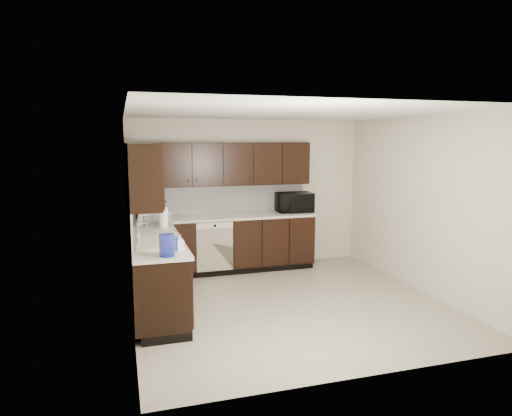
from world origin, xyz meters
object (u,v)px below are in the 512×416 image
(storage_bin, at_px, (155,218))
(toaster_oven, at_px, (144,212))
(microwave, at_px, (294,202))
(blue_pitcher, at_px, (167,245))
(sink, at_px, (158,247))

(storage_bin, bearing_deg, toaster_oven, 105.82)
(microwave, xyz_separation_m, toaster_oven, (-2.50, 0.01, -0.06))
(toaster_oven, xyz_separation_m, blue_pitcher, (0.11, -2.44, 0.02))
(sink, distance_m, blue_pitcher, 0.71)
(toaster_oven, bearing_deg, sink, -71.96)
(microwave, bearing_deg, blue_pitcher, -130.39)
(storage_bin, bearing_deg, sink, -92.81)
(blue_pitcher, bearing_deg, sink, 85.28)
(microwave, distance_m, blue_pitcher, 3.41)
(toaster_oven, distance_m, storage_bin, 0.48)
(microwave, relative_size, blue_pitcher, 2.51)
(blue_pitcher, bearing_deg, toaster_oven, 84.35)
(sink, xyz_separation_m, storage_bin, (0.06, 1.28, 0.14))
(toaster_oven, height_order, blue_pitcher, blue_pitcher)
(sink, distance_m, microwave, 3.00)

